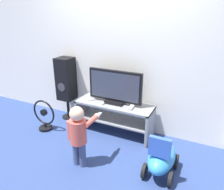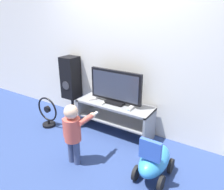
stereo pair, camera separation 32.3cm
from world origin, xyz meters
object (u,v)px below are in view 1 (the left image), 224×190
child (79,132)px  floor_fan (44,117)px  remote_primary (91,100)px  television (115,87)px  remote_secondary (103,103)px  ride_on_toy (162,158)px  game_console (132,107)px  speaker_tower (66,80)px

child → floor_fan: bearing=154.5°
remote_primary → floor_fan: (-0.68, -0.35, -0.28)m
television → child: size_ratio=1.05×
remote_primary → child: size_ratio=0.16×
remote_secondary → child: bearing=-83.2°
television → ride_on_toy: size_ratio=1.41×
game_console → remote_secondary: size_ratio=1.40×
speaker_tower → floor_fan: size_ratio=2.13×
television → game_console: (0.30, -0.06, -0.24)m
game_console → ride_on_toy: bearing=-42.9°
remote_secondary → game_console: bearing=6.7°
remote_secondary → ride_on_toy: ride_on_toy is taller
floor_fan → ride_on_toy: size_ratio=0.86×
game_console → remote_primary: 0.69m
television → remote_secondary: (-0.15, -0.11, -0.24)m
speaker_tower → television: bearing=-4.9°
speaker_tower → remote_primary: bearing=-16.0°
remote_primary → speaker_tower: 0.65m
child → television: bearing=86.8°
game_console → floor_fan: bearing=-164.5°
remote_secondary → speaker_tower: 0.88m
television → remote_primary: (-0.38, -0.09, -0.24)m
television → remote_primary: size_ratio=6.69×
remote_primary → speaker_tower: speaker_tower is taller
television → remote_secondary: size_ratio=6.55×
speaker_tower → ride_on_toy: size_ratio=1.82×
remote_primary → child: bearing=-68.3°
remote_primary → speaker_tower: size_ratio=0.12×
child → speaker_tower: size_ratio=0.73×
child → remote_secondary: bearing=96.8°
television → remote_primary: 0.46m
child → ride_on_toy: size_ratio=1.34×
game_console → speaker_tower: size_ratio=0.16×
remote_primary → remote_secondary: 0.24m
child → game_console: bearing=67.6°
game_console → speaker_tower: 1.30m
remote_secondary → ride_on_toy: bearing=-25.9°
remote_secondary → speaker_tower: speaker_tower is taller
speaker_tower → floor_fan: (-0.08, -0.52, -0.48)m
television → child: bearing=-93.2°
child → speaker_tower: 1.39m
television → child: (-0.05, -0.92, -0.28)m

